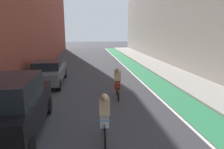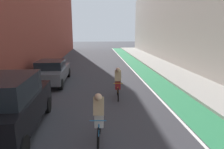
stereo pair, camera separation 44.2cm
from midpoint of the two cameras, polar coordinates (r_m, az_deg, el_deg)
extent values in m
plane|color=#38383D|center=(15.20, -1.90, -0.57)|extent=(97.62, 97.62, 0.00)
cube|color=#2D8451|center=(17.69, 9.65, 1.12)|extent=(1.60, 44.37, 0.00)
cube|color=white|center=(17.49, 6.79, 1.08)|extent=(0.12, 44.37, 0.00)
cube|color=#A8A59E|center=(18.33, 16.29, 1.41)|extent=(2.77, 44.37, 0.14)
cube|color=#B2ADA3|center=(20.92, 21.87, 14.26)|extent=(2.40, 40.37, 8.80)
cube|color=black|center=(7.58, -25.41, -9.02)|extent=(1.93, 4.32, 0.95)
cube|color=black|center=(7.15, -26.56, -3.63)|extent=(1.68, 2.60, 0.75)
cylinder|color=black|center=(9.42, -26.84, -8.11)|extent=(0.23, 0.66, 0.66)
cylinder|color=black|center=(8.95, -16.60, -8.29)|extent=(0.23, 0.66, 0.66)
cylinder|color=black|center=(6.16, -22.25, -18.70)|extent=(0.23, 0.66, 0.66)
cube|color=#595B60|center=(13.75, -15.86, 0.46)|extent=(1.85, 4.51, 0.70)
cube|color=black|center=(13.43, -16.19, 2.66)|extent=(1.62, 1.90, 0.55)
cylinder|color=black|center=(15.62, -17.62, 0.44)|extent=(0.22, 0.66, 0.66)
cylinder|color=black|center=(15.33, -11.51, 0.56)|extent=(0.22, 0.66, 0.66)
cylinder|color=black|center=(12.42, -21.05, -2.82)|extent=(0.22, 0.66, 0.66)
cylinder|color=black|center=(12.05, -13.38, -2.77)|extent=(0.22, 0.66, 0.66)
torus|color=black|center=(6.05, -1.77, -18.06)|extent=(0.09, 0.70, 0.70)
torus|color=black|center=(6.98, -1.62, -13.68)|extent=(0.09, 0.70, 0.70)
cylinder|color=#1966A5|center=(6.41, -1.70, -13.98)|extent=(0.11, 0.96, 0.33)
cylinder|color=#1966A5|center=(6.54, -1.68, -12.64)|extent=(0.04, 0.12, 0.55)
cylinder|color=#1966A5|center=(5.87, -1.79, -13.03)|extent=(0.48, 0.06, 0.02)
cube|color=beige|center=(6.44, -1.70, -12.37)|extent=(0.30, 0.26, 0.56)
cube|color=tan|center=(6.14, -1.74, -8.98)|extent=(0.35, 0.42, 0.60)
sphere|color=tan|center=(5.88, -1.79, -6.45)|extent=(0.22, 0.22, 0.22)
cube|color=tan|center=(6.25, -1.73, -8.39)|extent=(0.28, 0.29, 0.39)
torus|color=black|center=(9.87, 3.06, -5.73)|extent=(0.09, 0.69, 0.69)
torus|color=black|center=(10.87, 2.74, -4.00)|extent=(0.09, 0.69, 0.69)
cylinder|color=gold|center=(10.31, 2.91, -3.65)|extent=(0.11, 0.96, 0.33)
cylinder|color=gold|center=(10.46, 2.86, -2.95)|extent=(0.05, 0.12, 0.55)
cylinder|color=gold|center=(9.79, 3.07, -2.52)|extent=(0.48, 0.06, 0.02)
cube|color=maroon|center=(10.37, 2.88, -2.70)|extent=(0.30, 0.26, 0.56)
cube|color=tan|center=(10.13, 2.95, -0.37)|extent=(0.35, 0.42, 0.60)
sphere|color=tan|center=(9.91, 3.02, 1.34)|extent=(0.22, 0.22, 0.22)
camera|label=1|loc=(0.22, -88.70, 0.29)|focal=32.08mm
camera|label=2|loc=(0.22, 91.30, -0.29)|focal=32.08mm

